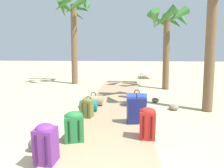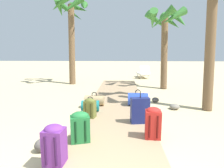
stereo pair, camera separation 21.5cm
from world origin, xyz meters
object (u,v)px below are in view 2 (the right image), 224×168
Objects in this scene: duffel_bag_blue at (138,99)px; duffel_bag_teal at (90,106)px; backpack_olive at (90,107)px; palm_tree_far_right at (166,27)px; suitcase_navy at (140,110)px; backpack_red at (153,122)px; backpack_green at (80,126)px; palm_tree_far_left at (71,18)px; duffel_bag_tan at (94,100)px; backpack_purple at (54,143)px; lounge_chair at (143,73)px.

duffel_bag_blue is 1.47m from duffel_bag_teal.
palm_tree_far_right is (2.71, 4.46, 2.42)m from backpack_olive.
backpack_red is at bearing -77.19° from suitcase_navy.
duffel_bag_teal is at bearing 93.74° from backpack_green.
palm_tree_far_left is at bearing 117.35° from suitcase_navy.
backpack_green is 0.15× the size of palm_tree_far_right.
duffel_bag_tan is 0.98× the size of backpack_red.
backpack_red is 0.13× the size of palm_tree_far_left.
suitcase_navy is at bearing -92.80° from duffel_bag_blue.
suitcase_navy is 7.19m from palm_tree_far_left.
palm_tree_far_right is (1.35, 5.51, 2.36)m from backpack_red.
backpack_purple is at bearing -129.33° from suitcase_navy.
backpack_green is at bearing -102.95° from lounge_chair.
duffel_bag_blue is at bearing 63.15° from backpack_green.
backpack_olive is at bearing 165.80° from suitcase_navy.
backpack_purple is at bearing -114.76° from duffel_bag_blue.
backpack_purple is at bearing -103.24° from lounge_chair.
backpack_red is at bearing 30.65° from backpack_purple.
backpack_red is 7.87m from palm_tree_far_left.
backpack_green is 1.33m from backpack_red.
duffel_bag_tan is at bearing 92.35° from backpack_olive.
backpack_red reaches higher than duffel_bag_blue.
suitcase_navy is (1.14, 0.96, 0.00)m from backpack_green.
palm_tree_far_right is (2.67, 5.72, 2.38)m from backpack_green.
lounge_chair is (0.97, 8.23, -0.04)m from suitcase_navy.
lounge_chair is (-0.55, 3.48, -2.42)m from palm_tree_far_right.
backpack_green is 1.49m from suitcase_navy.
lounge_chair is (0.90, 6.80, 0.06)m from duffel_bag_blue.
duffel_bag_tan reaches higher than duffel_bag_teal.
palm_tree_far_left is (-1.75, 5.00, 3.12)m from duffel_bag_teal.
palm_tree_far_right reaches higher than duffel_bag_blue.
backpack_green is 7.63m from palm_tree_far_left.
duffel_bag_teal is (-1.33, -0.63, -0.04)m from duffel_bag_blue.
backpack_green is 0.35× the size of lounge_chair.
palm_tree_far_right is (1.52, 4.76, 2.38)m from suitcase_navy.
duffel_bag_teal is at bearing -70.75° from palm_tree_far_left.
backpack_purple is (-1.43, -3.09, 0.12)m from duffel_bag_blue.
suitcase_navy is (1.23, -1.37, 0.14)m from duffel_bag_tan.
palm_tree_far_right is at bearing -80.95° from lounge_chair.
palm_tree_far_right is 2.29× the size of lounge_chair.
duffel_bag_tan is 1.05× the size of backpack_green.
duffel_bag_teal is 0.14× the size of palm_tree_far_right.
palm_tree_far_left is (-3.08, 4.37, 3.08)m from duffel_bag_blue.
palm_tree_far_left is 5.55m from lounge_chair.
backpack_olive is at bearing -81.63° from duffel_bag_teal.
lounge_chair reaches higher than duffel_bag_tan.
lounge_chair is (2.33, 9.89, -0.06)m from backpack_purple.
duffel_bag_tan is 5.71m from palm_tree_far_left.
duffel_bag_tan is 3.04m from backpack_purple.
duffel_bag_blue is 1.03× the size of duffel_bag_tan.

